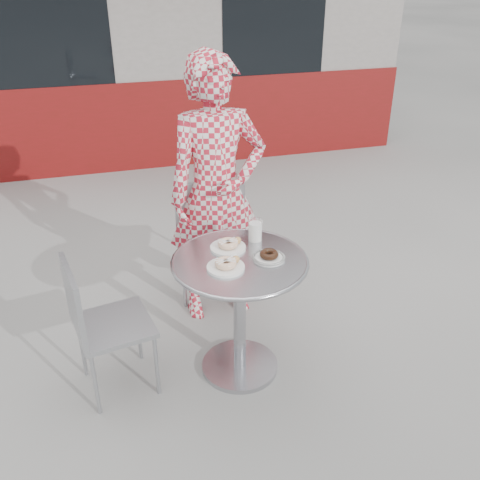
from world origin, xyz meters
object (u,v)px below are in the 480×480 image
object	(u,v)px
bistro_table	(240,288)
seated_person	(217,193)
plate_far	(228,245)
milk_cup	(255,231)
chair_left	(115,350)
chair_far	(211,257)
plate_checker	(269,257)
plate_near	(226,265)

from	to	relation	value
bistro_table	seated_person	bearing A→B (deg)	86.92
plate_far	milk_cup	distance (m)	0.19
chair_left	plate_far	world-z (taller)	chair_left
chair_far	plate_checker	size ratio (longest dim) A/B	5.31
chair_far	milk_cup	size ratio (longest dim) A/B	7.29
chair_far	milk_cup	bearing A→B (deg)	111.89
chair_far	plate_checker	world-z (taller)	chair_far
plate_far	chair_far	bearing A→B (deg)	85.55
seated_person	bistro_table	bearing A→B (deg)	-95.64
seated_person	plate_checker	world-z (taller)	seated_person
chair_left	plate_near	world-z (taller)	chair_left
seated_person	plate_far	world-z (taller)	seated_person
plate_checker	milk_cup	bearing A→B (deg)	91.95
plate_far	seated_person	bearing A→B (deg)	83.15
plate_checker	plate_far	bearing A→B (deg)	136.47
plate_far	plate_near	size ratio (longest dim) A/B	1.00
seated_person	plate_far	xyz separation A→B (m)	(-0.06, -0.52, -0.09)
milk_cup	plate_near	bearing A→B (deg)	-132.75
chair_far	plate_far	xyz separation A→B (m)	(-0.06, -0.73, 0.50)
bistro_table	plate_near	bearing A→B (deg)	-144.77
bistro_table	seated_person	size ratio (longest dim) A/B	0.44
bistro_table	plate_checker	world-z (taller)	plate_checker
chair_far	chair_left	xyz separation A→B (m)	(-0.75, -0.81, -0.04)
seated_person	plate_checker	xyz separation A→B (m)	(0.12, -0.69, -0.10)
chair_left	plate_checker	world-z (taller)	chair_left
plate_checker	milk_cup	world-z (taller)	milk_cup
chair_far	plate_checker	bearing A→B (deg)	109.87
chair_left	milk_cup	size ratio (longest dim) A/B	6.40
bistro_table	plate_far	distance (m)	0.25
plate_near	milk_cup	xyz separation A→B (m)	(0.24, 0.26, 0.04)
chair_far	plate_checker	distance (m)	1.04
chair_far	milk_cup	distance (m)	0.87
bistro_table	milk_cup	world-z (taller)	milk_cup
bistro_table	plate_checker	size ratio (longest dim) A/B	4.27
seated_person	plate_near	distance (m)	0.74
seated_person	milk_cup	world-z (taller)	seated_person
bistro_table	plate_far	world-z (taller)	plate_far
chair_far	plate_far	size ratio (longest dim) A/B	4.74
plate_checker	milk_cup	distance (m)	0.24
seated_person	plate_far	size ratio (longest dim) A/B	8.75
plate_far	plate_checker	size ratio (longest dim) A/B	1.12
chair_left	milk_cup	xyz separation A→B (m)	(0.87, 0.14, 0.57)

